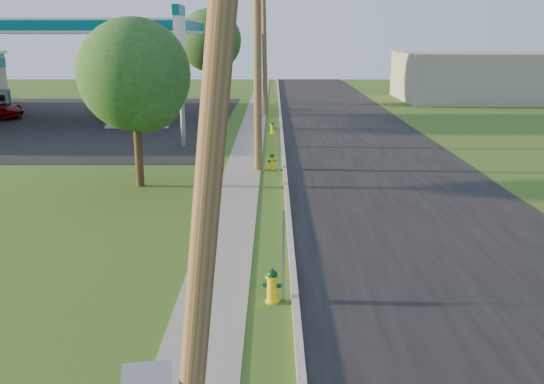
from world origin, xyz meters
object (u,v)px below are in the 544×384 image
object	(u,v)px
fuel_pump_ne	(120,113)
utility_pole_near	(215,98)
tree_lot	(211,43)
tree_verge	(137,79)
utility_pole_mid	(258,48)
hydrant_far	(272,128)
price_pylon	(180,35)
hydrant_mid	(272,161)
fuel_pump_se	(135,106)
utility_pole_far	(264,45)
car_silver	(138,108)
fuel_pump_sw	(4,106)
hydrant_near	(272,286)

from	to	relation	value
fuel_pump_ne	utility_pole_near	bearing A→B (deg)	-73.98
tree_lot	tree_verge	bearing A→B (deg)	-89.78
utility_pole_mid	tree_lot	xyz separation A→B (m)	(-4.33, 24.97, -0.11)
tree_verge	hydrant_far	size ratio (longest dim) A/B	9.01
price_pylon	hydrant_far	bearing A→B (deg)	42.06
tree_verge	hydrant_mid	world-z (taller)	tree_verge
fuel_pump_se	fuel_pump_ne	bearing A→B (deg)	-90.00
utility_pole_far	car_silver	xyz separation A→B (m)	(-8.44, -2.04, -4.08)
utility_pole_mid	car_silver	bearing A→B (deg)	117.88
utility_pole_far	price_pylon	world-z (taller)	utility_pole_far
car_silver	fuel_pump_sw	bearing A→B (deg)	79.37
hydrant_near	utility_pole_near	bearing A→B (deg)	-96.82
hydrant_near	car_silver	bearing A→B (deg)	107.45
price_pylon	car_silver	xyz separation A→B (m)	(-4.54, 10.46, -4.71)
tree_lot	hydrant_near	bearing A→B (deg)	-82.55
hydrant_near	hydrant_far	xyz separation A→B (m)	(-0.05, 22.38, -0.04)
car_silver	fuel_pump_ne	bearing A→B (deg)	166.87
price_pylon	fuel_pump_sw	bearing A→B (deg)	140.60
fuel_pump_ne	price_pylon	world-z (taller)	price_pylon
utility_pole_mid	tree_verge	bearing A→B (deg)	-146.29
fuel_pump_se	hydrant_near	distance (m)	31.34
hydrant_far	price_pylon	bearing A→B (deg)	-137.94
price_pylon	tree_verge	size ratio (longest dim) A/B	1.12
utility_pole_near	fuel_pump_ne	world-z (taller)	utility_pole_near
utility_pole_near	fuel_pump_sw	size ratio (longest dim) A/B	2.96
price_pylon	hydrant_mid	bearing A→B (deg)	-50.08
hydrant_near	fuel_pump_se	bearing A→B (deg)	107.67
fuel_pump_ne	car_silver	xyz separation A→B (m)	(0.46, 2.96, 0.00)
fuel_pump_ne	tree_lot	world-z (taller)	tree_lot
tree_verge	tree_lot	bearing A→B (deg)	90.22
car_silver	price_pylon	bearing A→B (deg)	-160.88
utility_pole_near	tree_lot	distance (m)	43.18
utility_pole_near	fuel_pump_se	xyz separation A→B (m)	(-8.90, 35.00, -4.08)
tree_verge	hydrant_far	xyz separation A→B (m)	(4.79, 12.34, -3.60)
utility_pole_far	fuel_pump_sw	xyz separation A→B (m)	(-17.90, -1.00, -4.08)
hydrant_mid	car_silver	distance (m)	18.20
utility_pole_mid	price_pylon	distance (m)	6.76
fuel_pump_ne	tree_verge	xyz separation A→B (m)	(4.67, -15.82, 3.21)
utility_pole_near	utility_pole_far	bearing A→B (deg)	90.00
tree_lot	car_silver	size ratio (longest dim) A/B	1.77
hydrant_far	utility_pole_mid	bearing A→B (deg)	-93.36
tree_verge	hydrant_mid	bearing A→B (deg)	31.76
utility_pole_near	price_pylon	size ratio (longest dim) A/B	1.38
utility_pole_mid	tree_verge	distance (m)	5.18
fuel_pump_sw	fuel_pump_se	size ratio (longest dim) A/B	1.00
fuel_pump_se	price_pylon	bearing A→B (deg)	-66.50
hydrant_far	fuel_pump_se	bearing A→B (deg)	141.68
tree_lot	hydrant_far	xyz separation A→B (m)	(4.89, -15.44, -4.52)
fuel_pump_sw	hydrant_far	size ratio (longest dim) A/B	4.72
utility_pole_near	tree_lot	bearing A→B (deg)	95.76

